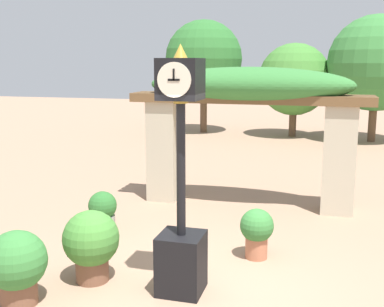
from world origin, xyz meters
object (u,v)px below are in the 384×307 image
object	(u,v)px
potted_plant_far_left	(103,210)
potted_plant_far_right	(257,230)
potted_plant_near_right	(91,242)
pedestal_clock	(181,199)
potted_plant_near_left	(17,265)

from	to	relation	value
potted_plant_far_left	potted_plant_far_right	distance (m)	2.78
potted_plant_near_right	potted_plant_far_right	bearing A→B (deg)	33.94
pedestal_clock	potted_plant_near_left	size ratio (longest dim) A/B	3.36
potted_plant_near_left	potted_plant_far_right	xyz separation A→B (m)	(2.55, 2.15, -0.08)
potted_plant_near_right	potted_plant_far_right	size ratio (longest dim) A/B	1.28
potted_plant_far_right	potted_plant_near_left	bearing A→B (deg)	-139.79
potted_plant_near_right	potted_plant_far_left	world-z (taller)	potted_plant_near_right
pedestal_clock	potted_plant_near_right	world-z (taller)	pedestal_clock
potted_plant_near_right	potted_plant_far_left	xyz separation A→B (m)	(-0.74, 1.85, -0.18)
potted_plant_far_right	pedestal_clock	bearing A→B (deg)	-120.10
pedestal_clock	potted_plant_far_left	distance (m)	2.82
potted_plant_near_right	pedestal_clock	bearing A→B (deg)	1.11
potted_plant_near_left	potted_plant_near_right	world-z (taller)	potted_plant_near_right
potted_plant_near_left	potted_plant_far_left	bearing A→B (deg)	93.96
pedestal_clock	potted_plant_far_right	distance (m)	1.71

